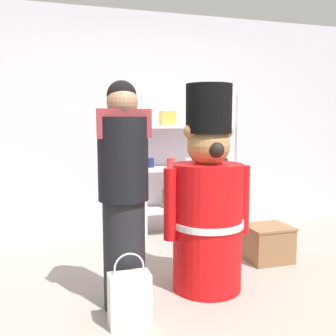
{
  "coord_description": "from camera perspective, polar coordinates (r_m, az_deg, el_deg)",
  "views": [
    {
      "loc": [
        -0.87,
        -2.37,
        1.35
      ],
      "look_at": [
        -0.02,
        0.37,
        1.0
      ],
      "focal_mm": 41.68,
      "sensor_mm": 36.0,
      "label": 1
    }
  ],
  "objects": [
    {
      "name": "shopping_bag",
      "position": [
        2.72,
        -5.65,
        -18.46
      ],
      "size": [
        0.27,
        0.15,
        0.5
      ],
      "color": "silver",
      "rests_on": "ground_plane"
    },
    {
      "name": "person_shopper",
      "position": [
        2.77,
        -6.52,
        -3.69
      ],
      "size": [
        0.37,
        0.35,
        1.63
      ],
      "color": "black",
      "rests_on": "ground_plane"
    },
    {
      "name": "ground_plane",
      "position": [
        2.86,
        2.87,
        -21.2
      ],
      "size": [
        6.4,
        6.4,
        0.0
      ],
      "primitive_type": "plane",
      "color": "#9E9389"
    },
    {
      "name": "back_wall",
      "position": [
        4.65,
        -6.44,
        6.29
      ],
      "size": [
        6.4,
        0.12,
        2.6
      ],
      "primitive_type": "cube",
      "color": "silver",
      "rests_on": "ground_plane"
    },
    {
      "name": "display_crate",
      "position": [
        3.95,
        14.38,
        -10.61
      ],
      "size": [
        0.42,
        0.37,
        0.34
      ],
      "color": "olive",
      "rests_on": "ground_plane"
    },
    {
      "name": "merchandise_shelf",
      "position": [
        4.66,
        2.93,
        0.72
      ],
      "size": [
        1.2,
        0.35,
        1.64
      ],
      "color": "white",
      "rests_on": "ground_plane"
    },
    {
      "name": "teddy_bear_guard",
      "position": [
        3.12,
        5.82,
        -5.37
      ],
      "size": [
        0.73,
        0.57,
        1.63
      ],
      "color": "red",
      "rests_on": "ground_plane"
    }
  ]
}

